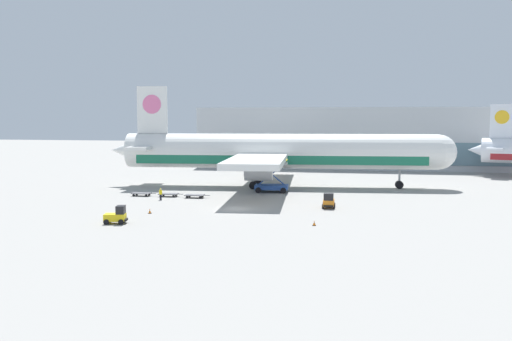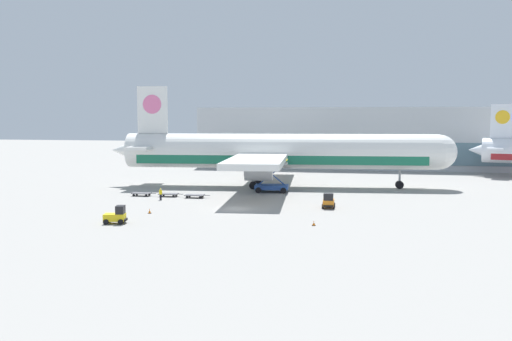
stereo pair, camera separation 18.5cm
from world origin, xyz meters
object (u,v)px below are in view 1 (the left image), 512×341
object	(u,v)px
baggage_dolly_lead	(141,193)
traffic_cone_near	(150,211)
baggage_dolly_second	(169,194)
baggage_tug_foreground	(329,201)
scissor_lift_loader	(272,180)
baggage_dolly_third	(195,195)
ground_crew_near	(161,193)
traffic_cone_far	(314,223)
baggage_tug_mid	(117,216)
airplane_main	(275,153)

from	to	relation	value
baggage_dolly_lead	traffic_cone_near	distance (m)	16.05
baggage_dolly_second	traffic_cone_near	distance (m)	14.84
baggage_tug_foreground	traffic_cone_near	bearing A→B (deg)	-70.02
scissor_lift_loader	baggage_dolly_third	xyz separation A→B (m)	(-9.91, -8.68, -1.58)
ground_crew_near	traffic_cone_near	world-z (taller)	ground_crew_near
traffic_cone_far	baggage_tug_mid	bearing A→B (deg)	-172.10
baggage_dolly_third	scissor_lift_loader	bearing A→B (deg)	39.99
baggage_dolly_third	traffic_cone_far	distance (m)	26.30
baggage_dolly_second	traffic_cone_far	world-z (taller)	traffic_cone_far
airplane_main	traffic_cone_far	size ratio (longest dim) A/B	105.27
baggage_tug_foreground	baggage_dolly_lead	bearing A→B (deg)	-103.60
scissor_lift_loader	baggage_tug_mid	distance (m)	32.24
baggage_dolly_third	ground_crew_near	xyz separation A→B (m)	(-4.13, -3.02, 0.61)
baggage_tug_foreground	baggage_dolly_lead	distance (m)	28.94
airplane_main	baggage_tug_mid	world-z (taller)	airplane_main
baggage_dolly_second	baggage_dolly_lead	bearing A→B (deg)	-179.39
airplane_main	baggage_dolly_third	bearing A→B (deg)	-127.27
scissor_lift_loader	baggage_tug_mid	bearing A→B (deg)	-117.91
baggage_tug_foreground	baggage_dolly_third	xyz separation A→B (m)	(-19.84, 5.73, -0.49)
ground_crew_near	baggage_tug_mid	bearing A→B (deg)	118.96
baggage_dolly_lead	baggage_dolly_second	size ratio (longest dim) A/B	1.00
airplane_main	traffic_cone_near	size ratio (longest dim) A/B	96.01
scissor_lift_loader	baggage_tug_foreground	size ratio (longest dim) A/B	2.19
baggage_dolly_third	traffic_cone_far	xyz separation A→B (m)	(19.12, -18.06, -0.12)
baggage_tug_mid	ground_crew_near	size ratio (longest dim) A/B	1.58
baggage_tug_foreground	traffic_cone_far	bearing A→B (deg)	-4.77
baggage_tug_foreground	baggage_tug_mid	size ratio (longest dim) A/B	0.93
baggage_dolly_third	traffic_cone_near	xyz separation A→B (m)	(-1.40, -14.04, -0.09)
baggage_tug_foreground	traffic_cone_near	size ratio (longest dim) A/B	4.12
baggage_tug_foreground	baggage_dolly_second	size ratio (longest dim) A/B	0.67
airplane_main	baggage_dolly_lead	distance (m)	23.79
traffic_cone_near	traffic_cone_far	world-z (taller)	traffic_cone_near
baggage_tug_mid	baggage_dolly_third	distance (m)	21.21
baggage_dolly_lead	traffic_cone_near	xyz separation A→B (m)	(7.03, -14.43, -0.09)
scissor_lift_loader	baggage_dolly_second	size ratio (longest dim) A/B	1.47
baggage_tug_mid	baggage_dolly_third	bearing A→B (deg)	70.98
traffic_cone_near	traffic_cone_far	distance (m)	20.91
baggage_dolly_lead	baggage_dolly_second	world-z (taller)	same
baggage_dolly_lead	ground_crew_near	distance (m)	5.53
baggage_tug_foreground	baggage_dolly_third	bearing A→B (deg)	-107.49
baggage_dolly_lead	baggage_dolly_third	world-z (taller)	same
scissor_lift_loader	baggage_tug_foreground	bearing A→B (deg)	-60.66
scissor_lift_loader	baggage_dolly_lead	distance (m)	20.19
baggage_dolly_second	ground_crew_near	world-z (taller)	ground_crew_near
airplane_main	baggage_dolly_lead	world-z (taller)	airplane_main
baggage_tug_foreground	ground_crew_near	bearing A→B (deg)	-97.84
scissor_lift_loader	ground_crew_near	distance (m)	18.30
baggage_tug_mid	traffic_cone_near	size ratio (longest dim) A/B	4.44
baggage_dolly_second	ground_crew_near	bearing A→B (deg)	-89.64
baggage_dolly_third	traffic_cone_near	distance (m)	14.11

